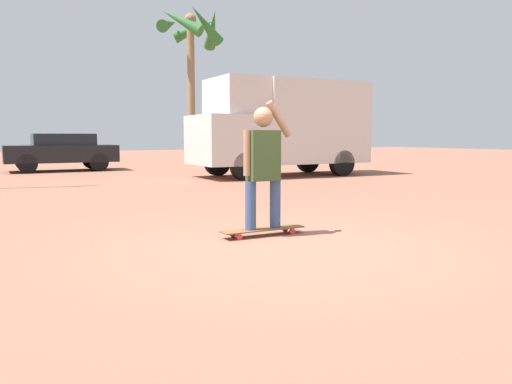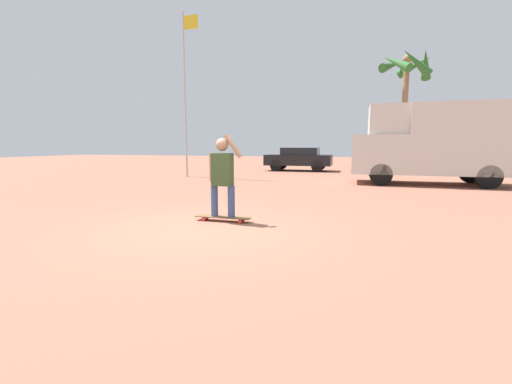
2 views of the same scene
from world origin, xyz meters
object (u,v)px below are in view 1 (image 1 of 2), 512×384
object	(u,v)px
skateboard	(263,230)
camper_van	(283,125)
parked_car_black	(62,151)
palm_tree_near_van	(192,38)
person_skateboarder	(263,160)

from	to	relation	value
skateboard	camper_van	bearing A→B (deg)	57.60
parked_car_black	palm_tree_near_van	bearing A→B (deg)	19.53
camper_van	palm_tree_near_van	bearing A→B (deg)	90.75
skateboard	palm_tree_near_van	distance (m)	17.86
skateboard	person_skateboarder	bearing A→B (deg)	-180.00
skateboard	parked_car_black	bearing A→B (deg)	93.12
person_skateboarder	parked_car_black	xyz separation A→B (m)	(-0.76, 14.03, -0.24)
camper_van	palm_tree_near_van	xyz separation A→B (m)	(-0.10, 7.80, 4.01)
parked_car_black	palm_tree_near_van	world-z (taller)	palm_tree_near_van
camper_van	person_skateboarder	bearing A→B (deg)	-122.41
skateboard	person_skateboarder	size ratio (longest dim) A/B	0.69
camper_van	skateboard	bearing A→B (deg)	-122.40
skateboard	palm_tree_near_van	xyz separation A→B (m)	(5.20, 16.15, 5.58)
skateboard	camper_van	size ratio (longest dim) A/B	0.20
skateboard	camper_van	world-z (taller)	camper_van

